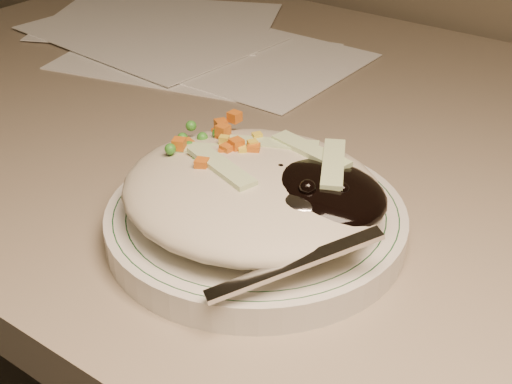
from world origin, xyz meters
The scene contains 5 objects.
desk centered at (0.00, 1.38, 0.54)m, with size 1.40×0.70×0.74m.
plate centered at (-0.07, 1.20, 0.75)m, with size 0.22×0.22×0.02m, color silver.
plate_rim centered at (-0.07, 1.20, 0.76)m, with size 0.21×0.21×0.00m.
meal centered at (-0.07, 1.20, 0.78)m, with size 0.21×0.19×0.05m.
papers centered at (-0.40, 1.49, 0.74)m, with size 0.48×0.36×0.00m.
Camera 1 is at (0.19, 0.85, 1.04)m, focal length 50.00 mm.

